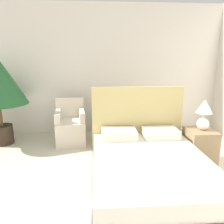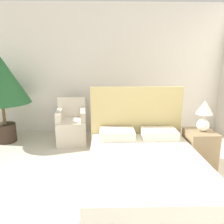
# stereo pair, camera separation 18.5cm
# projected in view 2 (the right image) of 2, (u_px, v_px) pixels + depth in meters

# --- Properties ---
(wall_back) EXTENTS (10.00, 0.06, 2.90)m
(wall_back) POSITION_uv_depth(u_px,v_px,m) (103.00, 71.00, 5.00)
(wall_back) COLOR silver
(wall_back) RESTS_ON ground_plane
(bed) EXTENTS (1.54, 2.00, 1.26)m
(bed) POSITION_uv_depth(u_px,v_px,m) (144.00, 168.00, 2.96)
(bed) COLOR #4C4238
(bed) RESTS_ON ground_plane
(armchair_near_window_left) EXTENTS (0.66, 0.74, 0.90)m
(armchair_near_window_left) POSITION_uv_depth(u_px,v_px,m) (72.00, 128.00, 4.57)
(armchair_near_window_left) COLOR beige
(armchair_near_window_left) RESTS_ON ground_plane
(armchair_near_window_right) EXTENTS (0.61, 0.70, 0.90)m
(armchair_near_window_right) POSITION_uv_depth(u_px,v_px,m) (113.00, 127.00, 4.59)
(armchair_near_window_right) COLOR beige
(armchair_near_window_right) RESTS_ON ground_plane
(potted_palm) EXTENTS (1.14, 1.14, 1.86)m
(potted_palm) POSITION_uv_depth(u_px,v_px,m) (0.00, 80.00, 4.34)
(potted_palm) COLOR #38281E
(potted_palm) RESTS_ON ground_plane
(nightstand) EXTENTS (0.44, 0.49, 0.58)m
(nightstand) POSITION_uv_depth(u_px,v_px,m) (199.00, 148.00, 3.58)
(nightstand) COLOR #937A56
(nightstand) RESTS_ON ground_plane
(table_lamp) EXTENTS (0.26, 0.26, 0.50)m
(table_lamp) POSITION_uv_depth(u_px,v_px,m) (204.00, 113.00, 3.45)
(table_lamp) COLOR white
(table_lamp) RESTS_ON nightstand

